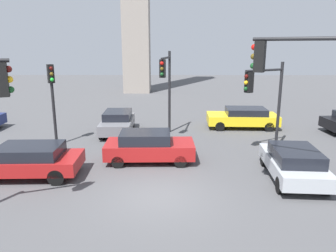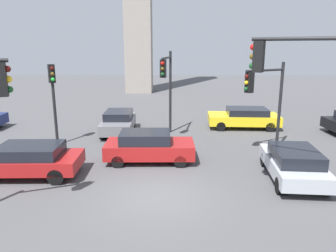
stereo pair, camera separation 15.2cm
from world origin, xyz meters
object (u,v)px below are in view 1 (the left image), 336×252
object	(u,v)px
traffic_light_0	(52,89)
car_8	(27,160)
car_1	(149,146)
car_2	(118,122)
traffic_light_4	(327,87)
traffic_light_3	(264,92)
car_4	(243,117)
traffic_light_2	(166,79)
car_5	(293,163)

from	to	relation	value
traffic_light_0	car_8	bearing A→B (deg)	-28.55
car_1	car_2	size ratio (longest dim) A/B	1.01
traffic_light_4	car_1	world-z (taller)	traffic_light_4
traffic_light_3	car_4	bearing A→B (deg)	-122.97
traffic_light_2	car_8	bearing A→B (deg)	-33.52
traffic_light_0	car_8	size ratio (longest dim) A/B	0.96
car_5	traffic_light_0	bearing A→B (deg)	71.62
car_4	car_5	size ratio (longest dim) A/B	1.09
traffic_light_0	car_5	bearing A→B (deg)	35.00
traffic_light_2	traffic_light_4	xyz separation A→B (m)	(5.00, -9.52, 0.69)
traffic_light_2	traffic_light_3	world-z (taller)	traffic_light_2
traffic_light_2	car_8	world-z (taller)	traffic_light_2
traffic_light_4	car_4	distance (m)	12.40
car_1	traffic_light_2	bearing A→B (deg)	78.18
car_1	car_4	distance (m)	9.05
traffic_light_4	car_5	world-z (taller)	traffic_light_4
traffic_light_3	car_2	xyz separation A→B (m)	(-8.17, 3.81, -2.49)
traffic_light_2	car_2	size ratio (longest dim) A/B	1.22
car_2	car_4	bearing A→B (deg)	98.04
traffic_light_4	car_1	bearing A→B (deg)	-13.31
traffic_light_4	car_8	size ratio (longest dim) A/B	1.27
traffic_light_3	car_5	world-z (taller)	traffic_light_3
traffic_light_4	car_1	size ratio (longest dim) A/B	1.39
car_1	car_4	size ratio (longest dim) A/B	0.90
traffic_light_3	car_1	world-z (taller)	traffic_light_3
car_1	car_2	world-z (taller)	car_1
car_2	car_8	distance (m)	7.69
traffic_light_0	car_4	size ratio (longest dim) A/B	0.94
traffic_light_2	traffic_light_4	bearing A→B (deg)	37.13
traffic_light_2	car_8	distance (m)	9.09
traffic_light_0	traffic_light_2	bearing A→B (deg)	73.13
traffic_light_0	traffic_light_3	xyz separation A→B (m)	(11.24, -1.17, 0.05)
traffic_light_4	car_5	distance (m)	4.65
traffic_light_3	car_4	world-z (taller)	traffic_light_3
car_8	car_4	bearing A→B (deg)	-144.13
traffic_light_4	car_5	bearing A→B (deg)	-69.62
car_4	car_5	bearing A→B (deg)	93.18
car_4	car_5	xyz separation A→B (m)	(0.17, -8.88, 0.00)
traffic_light_2	car_4	xyz separation A→B (m)	(5.24, 2.36, -2.84)
traffic_light_0	traffic_light_4	bearing A→B (deg)	22.59
traffic_light_4	car_8	world-z (taller)	traffic_light_4
traffic_light_4	car_1	xyz separation A→B (m)	(-5.80, 5.14, -3.50)
traffic_light_3	traffic_light_4	distance (m)	6.66
traffic_light_4	traffic_light_2	bearing A→B (deg)	-34.02
traffic_light_0	traffic_light_4	xyz separation A→B (m)	(11.22, -7.74, 1.09)
car_4	car_1	bearing A→B (deg)	50.22
traffic_light_2	traffic_light_3	bearing A→B (deg)	69.02
car_4	car_2	bearing A→B (deg)	12.13
traffic_light_0	car_4	world-z (taller)	traffic_light_0
traffic_light_3	traffic_light_4	xyz separation A→B (m)	(-0.02, -6.58, 1.04)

